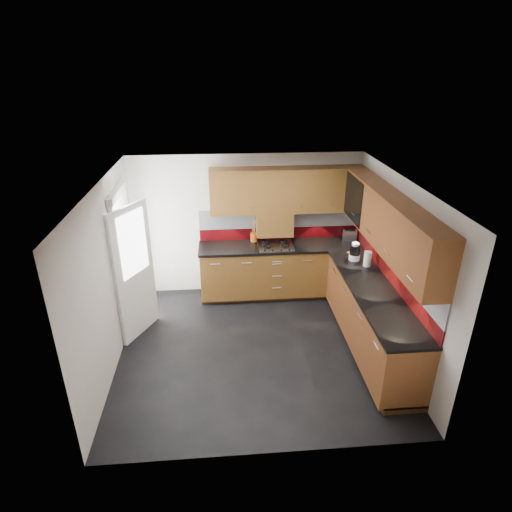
{
  "coord_description": "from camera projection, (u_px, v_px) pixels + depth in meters",
  "views": [
    {
      "loc": [
        -0.42,
        -4.97,
        3.77
      ],
      "look_at": [
        0.06,
        0.65,
        1.15
      ],
      "focal_mm": 30.0,
      "sensor_mm": 36.0,
      "label": 1
    }
  ],
  "objects": [
    {
      "name": "room",
      "position": [
        256.0,
        253.0,
        5.48
      ],
      "size": [
        4.0,
        3.8,
        2.64
      ],
      "color": "black"
    },
    {
      "name": "orange_cloth",
      "position": [
        352.0,
        253.0,
        6.82
      ],
      "size": [
        0.16,
        0.15,
        0.01
      ],
      "primitive_type": "cube",
      "rotation": [
        0.0,
        0.0,
        0.43
      ],
      "color": "#F5501B",
      "rests_on": "countertop"
    },
    {
      "name": "glass_cabinet",
      "position": [
        363.0,
        197.0,
        6.42
      ],
      "size": [
        0.32,
        0.8,
        0.66
      ],
      "color": "black",
      "rests_on": "room"
    },
    {
      "name": "base_cabinets",
      "position": [
        320.0,
        293.0,
        6.66
      ],
      "size": [
        2.7,
        3.2,
        0.95
      ],
      "color": "brown",
      "rests_on": "room"
    },
    {
      "name": "upper_cabinets",
      "position": [
        336.0,
        206.0,
        6.14
      ],
      "size": [
        2.5,
        3.2,
        0.72
      ],
      "color": "brown",
      "rests_on": "room"
    },
    {
      "name": "back_door",
      "position": [
        130.0,
        265.0,
        6.22
      ],
      "size": [
        0.42,
        1.19,
        2.04
      ],
      "color": "white",
      "rests_on": "room"
    },
    {
      "name": "gas_hob",
      "position": [
        275.0,
        245.0,
        7.07
      ],
      "size": [
        0.58,
        0.51,
        0.04
      ],
      "color": "silver",
      "rests_on": "countertop"
    },
    {
      "name": "backsplash",
      "position": [
        334.0,
        242.0,
        6.54
      ],
      "size": [
        2.7,
        3.2,
        0.54
      ],
      "color": "#65090F",
      "rests_on": "countertop"
    },
    {
      "name": "paper_towel",
      "position": [
        368.0,
        259.0,
        6.35
      ],
      "size": [
        0.13,
        0.13,
        0.23
      ],
      "primitive_type": "cylinder",
      "rotation": [
        0.0,
        0.0,
        -0.18
      ],
      "color": "white",
      "rests_on": "countertop"
    },
    {
      "name": "utensil_pot",
      "position": [
        254.0,
        236.0,
        7.23
      ],
      "size": [
        0.12,
        0.12,
        0.42
      ],
      "color": "#CC5713",
      "rests_on": "countertop"
    },
    {
      "name": "extractor_hood",
      "position": [
        274.0,
        223.0,
        7.09
      ],
      "size": [
        0.6,
        0.33,
        0.4
      ],
      "primitive_type": "cube",
      "color": "brown",
      "rests_on": "room"
    },
    {
      "name": "toaster",
      "position": [
        350.0,
        235.0,
        7.29
      ],
      "size": [
        0.27,
        0.2,
        0.17
      ],
      "color": "silver",
      "rests_on": "countertop"
    },
    {
      "name": "countertop",
      "position": [
        321.0,
        266.0,
        6.44
      ],
      "size": [
        2.72,
        3.22,
        0.04
      ],
      "color": "black",
      "rests_on": "base_cabinets"
    },
    {
      "name": "food_processor",
      "position": [
        355.0,
        252.0,
        6.54
      ],
      "size": [
        0.17,
        0.17,
        0.28
      ],
      "color": "white",
      "rests_on": "countertop"
    }
  ]
}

